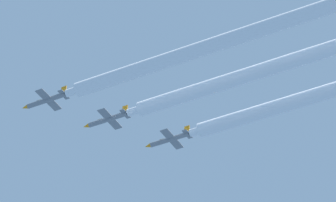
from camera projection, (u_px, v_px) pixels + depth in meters
jet_lead at (46, 101)px, 265.30m from camera, size 8.56×12.46×3.00m
jet_second_echelon at (107, 120)px, 269.15m from camera, size 8.56×12.46×3.00m
jet_third_echelon at (169, 140)px, 271.97m from camera, size 8.56×12.46×3.00m
smoke_trail_lead at (214, 45)px, 249.36m from camera, size 3.39×75.25×3.39m
smoke_trail_second_echelon at (290, 62)px, 252.09m from camera, size 3.39×81.41×3.39m
smoke_trail_third_echelon at (319, 94)px, 257.94m from camera, size 3.39×64.90×3.39m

